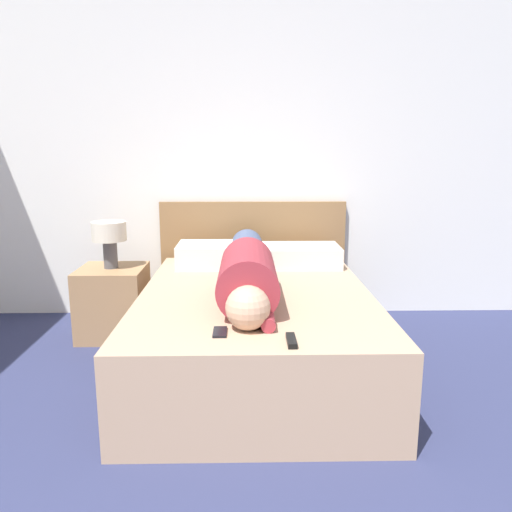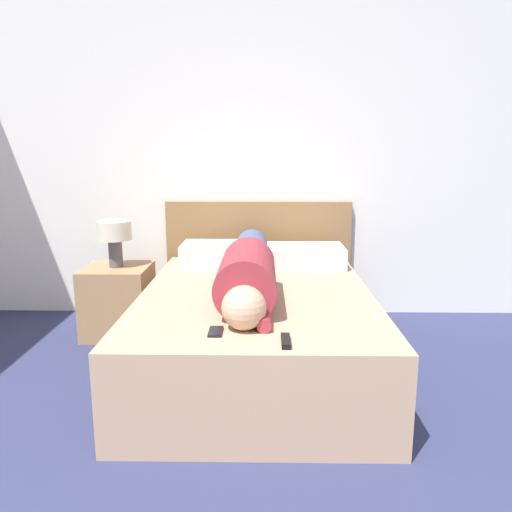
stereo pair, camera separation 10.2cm
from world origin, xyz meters
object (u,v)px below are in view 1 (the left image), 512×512
Objects in this scene: pillow_near_headboard at (218,255)px; pillow_second at (301,256)px; nightstand at (113,302)px; table_lamp at (109,236)px; bed at (256,330)px; person_lying at (248,269)px; cell_phone at (220,332)px; tv_remote at (291,341)px.

pillow_near_headboard is 0.62m from pillow_second.
table_lamp reaches higher than nightstand.
table_lamp is (-1.03, 0.60, 0.50)m from bed.
cell_phone is at bearing -100.66° from person_lying.
table_lamp reaches higher than pillow_near_headboard.
pillow_second is (0.40, 0.70, -0.07)m from person_lying.
cell_phone is (0.85, -1.31, -0.24)m from table_lamp.
pillow_second is at bearing 3.97° from table_lamp.
nightstand is 0.84m from pillow_near_headboard.
nightstand is 1.59m from cell_phone.
person_lying is 2.84× the size of pillow_near_headboard.
table_lamp is 0.20× the size of person_lying.
cell_phone is at bearing -110.75° from pillow_second.
pillow_near_headboard is at bearing 93.36° from cell_phone.
nightstand is at bearing -176.03° from pillow_second.
bed is at bearing -69.11° from pillow_near_headboard.
bed is 15.08× the size of cell_phone.
pillow_near_headboard is (0.77, 0.10, -0.16)m from table_lamp.
nightstand is at bearing 150.07° from bed.
pillow_second is (1.39, 0.10, 0.32)m from nightstand.
nightstand is at bearing 148.32° from person_lying.
person_lying is at bearing 102.94° from tv_remote.
cell_phone is at bearing -104.15° from bed.
table_lamp is 0.60× the size of pillow_second.
tv_remote is at bearing -50.78° from nightstand.
tv_remote reaches higher than nightstand.
person_lying is at bearing -31.68° from table_lamp.
pillow_near_headboard is at bearing 180.00° from pillow_second.
tv_remote is at bearing -80.39° from bed.
bed is 0.78m from cell_phone.
pillow_second is (0.35, 0.69, 0.33)m from bed.
person_lying reaches higher than nightstand.
table_lamp is 0.57× the size of pillow_near_headboard.
person_lying is 13.02× the size of cell_phone.
nightstand is 1.88m from tv_remote.
person_lying is at bearing -165.03° from bed.
pillow_near_headboard is 3.97× the size of tv_remote.
table_lamp is 1.58m from cell_phone.
pillow_near_headboard reaches higher than cell_phone.
cell_phone is at bearing -86.64° from pillow_near_headboard.
table_lamp reaches higher than cell_phone.
person_lying is at bearing -72.99° from pillow_near_headboard.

